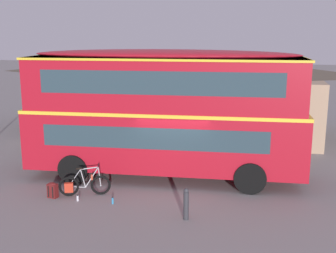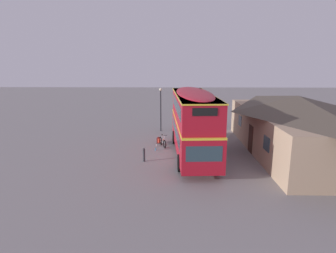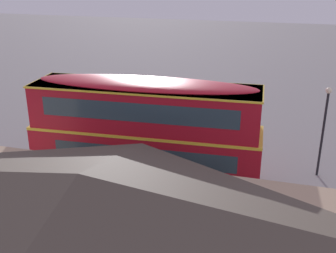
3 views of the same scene
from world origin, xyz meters
The scene contains 8 objects.
ground_plane centered at (0.00, 0.00, 0.00)m, with size 120.00×120.00×0.00m, color gray.
double_decker_bus centered at (-0.54, 0.72, 2.64)m, with size 10.25×3.04×4.79m.
touring_bicycle centered at (-2.84, -1.63, 0.37)m, with size 1.67×0.80×1.04m.
backpack_on_ground centered at (-3.77, -1.99, 0.27)m, with size 0.36×0.31×0.52m.
water_bottle_blue_sports centered at (-1.64, -2.10, 0.11)m, with size 0.07×0.07×0.23m.
water_bottle_clear_plastic centered at (-2.84, -2.11, 0.10)m, with size 0.07×0.07×0.21m.
pub_building centered at (-1.37, 8.42, 2.21)m, with size 14.89×6.97×4.34m.
kerb_bollard centered at (0.85, -2.76, 0.50)m, with size 0.16×0.16×0.97m.
Camera 1 is at (2.66, -14.23, 5.42)m, focal length 45.36 mm.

